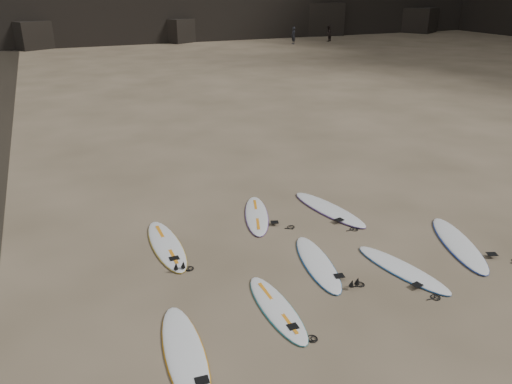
# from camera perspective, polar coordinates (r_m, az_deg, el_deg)

# --- Properties ---
(ground) EXTENTS (240.00, 240.00, 0.00)m
(ground) POSITION_cam_1_polar(r_m,az_deg,el_deg) (11.23, 10.25, -8.75)
(ground) COLOR #897559
(ground) RESTS_ON ground
(surfboard_0) EXTENTS (0.90, 2.76, 0.10)m
(surfboard_0) POSITION_cam_1_polar(r_m,az_deg,el_deg) (8.92, -8.16, -17.75)
(surfboard_0) COLOR white
(surfboard_0) RESTS_ON ground
(surfboard_1) EXTENTS (0.59, 2.36, 0.08)m
(surfboard_1) POSITION_cam_1_polar(r_m,az_deg,el_deg) (9.84, 2.41, -13.10)
(surfboard_1) COLOR white
(surfboard_1) RESTS_ON ground
(surfboard_2) EXTENTS (1.06, 2.58, 0.09)m
(surfboard_2) POSITION_cam_1_polar(r_m,az_deg,el_deg) (11.30, 7.05, -8.04)
(surfboard_2) COLOR white
(surfboard_2) RESTS_ON ground
(surfboard_3) EXTENTS (1.12, 2.52, 0.09)m
(surfboard_3) POSITION_cam_1_polar(r_m,az_deg,el_deg) (11.46, 16.36, -8.42)
(surfboard_3) COLOR white
(surfboard_3) RESTS_ON ground
(surfboard_4) EXTENTS (1.62, 2.85, 0.10)m
(surfboard_4) POSITION_cam_1_polar(r_m,az_deg,el_deg) (12.92, 22.16, -5.49)
(surfboard_4) COLOR white
(surfboard_4) RESTS_ON ground
(surfboard_5) EXTENTS (0.65, 2.69, 0.10)m
(surfboard_5) POSITION_cam_1_polar(r_m,az_deg,el_deg) (12.12, -10.20, -5.95)
(surfboard_5) COLOR white
(surfboard_5) RESTS_ON ground
(surfboard_6) EXTENTS (1.38, 2.51, 0.09)m
(surfboard_6) POSITION_cam_1_polar(r_m,az_deg,el_deg) (13.40, 0.06, -2.64)
(surfboard_6) COLOR white
(surfboard_6) RESTS_ON ground
(surfboard_7) EXTENTS (1.17, 2.84, 0.10)m
(surfboard_7) POSITION_cam_1_polar(r_m,az_deg,el_deg) (13.88, 8.33, -1.92)
(surfboard_7) COLOR white
(surfboard_7) RESTS_ON ground
(person_a) EXTENTS (0.39, 0.60, 1.64)m
(person_a) POSITION_cam_1_polar(r_m,az_deg,el_deg) (52.33, 4.29, 17.40)
(person_a) COLOR black
(person_a) RESTS_ON ground
(person_b) EXTENTS (0.97, 0.91, 1.59)m
(person_b) POSITION_cam_1_polar(r_m,az_deg,el_deg) (55.12, 8.27, 17.49)
(person_b) COLOR black
(person_b) RESTS_ON ground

